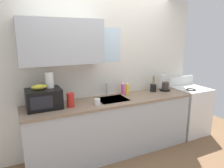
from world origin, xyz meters
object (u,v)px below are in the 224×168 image
at_px(dish_soap_bottle_pink, 123,89).
at_px(microwave, 44,99).
at_px(paper_towel_roll, 50,80).
at_px(coffee_maker, 164,85).
at_px(dish_soap_bottle_yellow, 127,88).
at_px(cereal_canister, 70,100).
at_px(stove_range, 189,110).
at_px(banana_bunch, 39,87).
at_px(mug_white, 97,102).
at_px(utensil_crock, 153,88).

bearing_deg(dish_soap_bottle_pink, microwave, -173.90).
distance_m(paper_towel_roll, coffee_maker, 2.03).
relative_size(microwave, paper_towel_roll, 2.09).
height_order(coffee_maker, dish_soap_bottle_yellow, coffee_maker).
bearing_deg(microwave, cereal_canister, -16.13).
height_order(stove_range, microwave, microwave).
bearing_deg(banana_bunch, cereal_canister, -14.38).
distance_m(cereal_canister, mug_white, 0.38).
xyz_separation_m(banana_bunch, coffee_maker, (2.16, 0.06, -0.20)).
height_order(coffee_maker, dish_soap_bottle_pink, coffee_maker).
relative_size(stove_range, coffee_maker, 3.86).
relative_size(banana_bunch, cereal_canister, 1.01).
height_order(paper_towel_roll, cereal_canister, paper_towel_roll).
relative_size(banana_bunch, mug_white, 2.11).
xyz_separation_m(cereal_canister, utensil_crock, (1.54, 0.17, -0.03)).
height_order(dish_soap_bottle_pink, utensil_crock, utensil_crock).
xyz_separation_m(stove_range, coffee_maker, (-0.58, 0.10, 0.55)).
xyz_separation_m(dish_soap_bottle_yellow, mug_white, (-0.68, -0.32, -0.05)).
height_order(mug_white, utensil_crock, utensil_crock).
bearing_deg(dish_soap_bottle_pink, paper_towel_roll, -175.83).
height_order(stove_range, banana_bunch, banana_bunch).
height_order(coffee_maker, cereal_canister, coffee_maker).
xyz_separation_m(dish_soap_bottle_yellow, cereal_canister, (-1.04, -0.23, -0.00)).
xyz_separation_m(microwave, coffee_maker, (2.11, 0.06, -0.03)).
bearing_deg(utensil_crock, coffee_maker, -2.85).
relative_size(microwave, dish_soap_bottle_pink, 2.12).
distance_m(coffee_maker, mug_white, 1.43).
xyz_separation_m(paper_towel_roll, dish_soap_bottle_yellow, (1.28, 0.08, -0.28)).
xyz_separation_m(banana_bunch, dish_soap_bottle_pink, (1.35, 0.14, -0.20)).
xyz_separation_m(microwave, utensil_crock, (1.88, 0.07, -0.06)).
distance_m(paper_towel_roll, mug_white, 0.73).
xyz_separation_m(microwave, banana_bunch, (-0.05, 0.00, 0.17)).
height_order(microwave, utensil_crock, utensil_crock).
height_order(stove_range, cereal_canister, cereal_canister).
height_order(dish_soap_bottle_yellow, utensil_crock, utensil_crock).
bearing_deg(coffee_maker, mug_white, -169.99).
height_order(paper_towel_roll, coffee_maker, paper_towel_roll).
bearing_deg(stove_range, banana_bunch, 179.03).
xyz_separation_m(banana_bunch, paper_towel_roll, (0.15, 0.05, 0.08)).
bearing_deg(paper_towel_roll, mug_white, -21.66).
bearing_deg(dish_soap_bottle_pink, mug_white, -151.35).
bearing_deg(stove_range, coffee_maker, 169.75).
relative_size(dish_soap_bottle_yellow, cereal_canister, 1.07).
relative_size(microwave, banana_bunch, 2.30).
distance_m(microwave, banana_bunch, 0.18).
relative_size(cereal_canister, utensil_crock, 0.68).
xyz_separation_m(coffee_maker, dish_soap_bottle_pink, (-0.81, 0.08, -0.00)).
bearing_deg(dish_soap_bottle_yellow, cereal_canister, -167.59).
xyz_separation_m(paper_towel_roll, dish_soap_bottle_pink, (1.20, 0.09, -0.28)).
bearing_deg(dish_soap_bottle_yellow, banana_bunch, -174.84).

